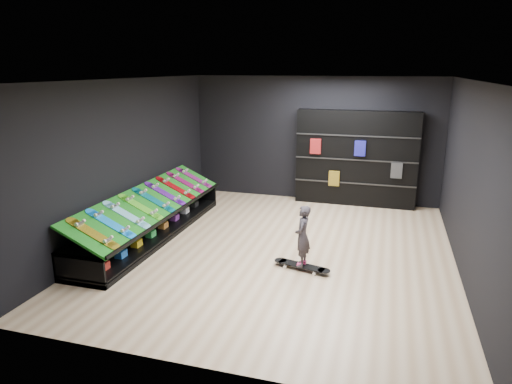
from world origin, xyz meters
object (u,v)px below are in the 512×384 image
(display_rack, at_px, (152,224))
(child, at_px, (302,247))
(floor_skateboard, at_px, (302,267))
(back_shelving, at_px, (356,158))

(display_rack, xyz_separation_m, child, (3.09, -0.71, 0.14))
(child, bearing_deg, floor_skateboard, 0.00)
(display_rack, bearing_deg, child, -12.90)
(display_rack, distance_m, floor_skateboard, 3.18)
(display_rack, height_order, floor_skateboard, display_rack)
(display_rack, distance_m, child, 3.18)
(floor_skateboard, distance_m, child, 0.34)
(floor_skateboard, bearing_deg, child, 0.00)
(display_rack, bearing_deg, floor_skateboard, -12.90)
(display_rack, xyz_separation_m, back_shelving, (3.59, 3.32, 0.87))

